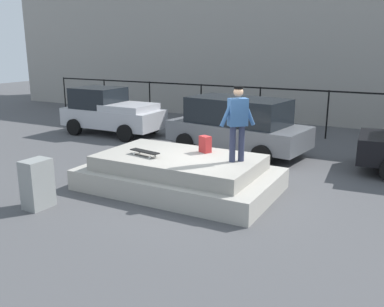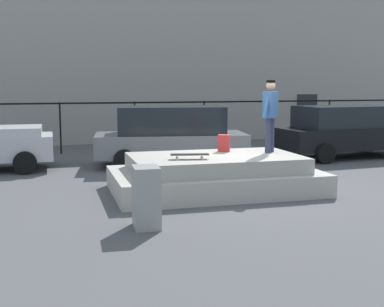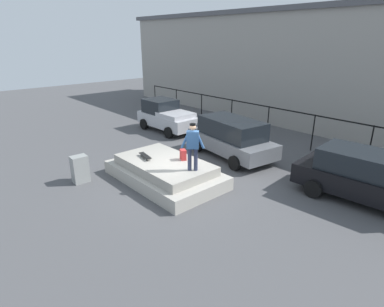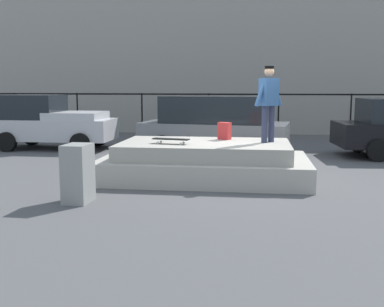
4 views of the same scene
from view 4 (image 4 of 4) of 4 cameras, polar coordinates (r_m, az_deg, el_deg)
name	(u,v)px [view 4 (image 4 of 4)]	position (r m, az deg, el deg)	size (l,w,h in m)	color
ground_plane	(235,178)	(11.10, 5.18, -2.94)	(60.00, 60.00, 0.00)	#4C4C4F
concrete_ledge	(205,162)	(10.93, 1.55, -1.03)	(4.71, 2.77, 0.85)	#ADA89E
skateboarder	(269,99)	(10.92, 9.22, 6.54)	(0.67, 0.67, 1.72)	#2D334C
skateboard	(171,139)	(10.55, -2.58, 1.71)	(0.86, 0.35, 0.12)	black
backpack	(225,131)	(11.40, 3.94, 2.72)	(0.28, 0.20, 0.41)	red
car_silver_pickup_near	(50,122)	(16.71, -16.72, 3.64)	(4.02, 2.00, 1.82)	#B7B7BC
car_grey_hatchback_mid	(214,124)	(14.84, 2.72, 3.63)	(4.76, 2.63, 1.81)	slate
utility_box	(78,173)	(8.94, -13.59, -2.34)	(0.44, 0.60, 1.08)	gray
fence_row	(243,107)	(18.37, 6.22, 5.64)	(24.06, 0.06, 1.83)	black
warehouse_building	(247,57)	(24.20, 6.65, 11.50)	(35.88, 6.75, 7.06)	gray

